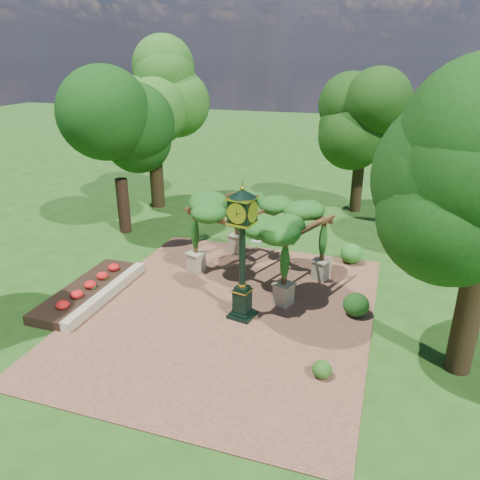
% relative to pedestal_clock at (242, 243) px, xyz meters
% --- Properties ---
extents(ground, '(120.00, 120.00, 0.00)m').
position_rel_pedestal_clock_xyz_m(ground, '(-0.63, -0.83, -2.81)').
color(ground, '#1E4714').
rests_on(ground, ground).
extents(brick_plaza, '(10.00, 12.00, 0.04)m').
position_rel_pedestal_clock_xyz_m(brick_plaza, '(-0.63, 0.17, -2.79)').
color(brick_plaza, brown).
rests_on(brick_plaza, ground).
extents(border_wall, '(0.35, 5.00, 0.40)m').
position_rel_pedestal_clock_xyz_m(border_wall, '(-5.23, -0.33, -2.61)').
color(border_wall, '#C6B793').
rests_on(border_wall, ground).
extents(flower_bed, '(1.50, 5.00, 0.36)m').
position_rel_pedestal_clock_xyz_m(flower_bed, '(-6.13, -0.33, -2.63)').
color(flower_bed, red).
rests_on(flower_bed, ground).
extents(pedestal_clock, '(1.08, 1.08, 4.69)m').
position_rel_pedestal_clock_xyz_m(pedestal_clock, '(0.00, 0.00, 0.00)').
color(pedestal_clock, black).
rests_on(pedestal_clock, brick_plaza).
extents(pergola, '(5.96, 4.85, 3.24)m').
position_rel_pedestal_clock_xyz_m(pergola, '(-0.42, 3.33, -0.14)').
color(pergola, tan).
rests_on(pergola, brick_plaza).
extents(sundial, '(0.51, 0.51, 0.87)m').
position_rel_pedestal_clock_xyz_m(sundial, '(-1.49, 6.91, -2.43)').
color(sundial, '#9C9B93').
rests_on(sundial, ground).
extents(shrub_front, '(0.60, 0.60, 0.51)m').
position_rel_pedestal_clock_xyz_m(shrub_front, '(3.16, -2.42, -2.51)').
color(shrub_front, '#244F16').
rests_on(shrub_front, brick_plaza).
extents(shrub_mid, '(1.04, 1.04, 0.82)m').
position_rel_pedestal_clock_xyz_m(shrub_mid, '(3.75, 1.34, -2.35)').
color(shrub_mid, '#1C4E16').
rests_on(shrub_mid, brick_plaza).
extents(shrub_back, '(1.12, 1.12, 0.87)m').
position_rel_pedestal_clock_xyz_m(shrub_back, '(3.14, 5.76, -2.33)').
color(shrub_back, '#24671D').
rests_on(shrub_back, brick_plaza).
extents(tree_west_near, '(3.87, 3.87, 7.20)m').
position_rel_pedestal_clock_xyz_m(tree_west_near, '(-8.33, 6.15, 2.13)').
color(tree_west_near, '#331E14').
rests_on(tree_west_near, ground).
extents(tree_west_far, '(4.14, 4.14, 9.71)m').
position_rel_pedestal_clock_xyz_m(tree_west_far, '(-8.72, 10.53, 3.82)').
color(tree_west_far, '#322513').
rests_on(tree_west_far, ground).
extents(tree_north, '(3.73, 3.73, 7.48)m').
position_rel_pedestal_clock_xyz_m(tree_north, '(2.59, 13.37, 2.31)').
color(tree_north, '#322414').
rests_on(tree_north, ground).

